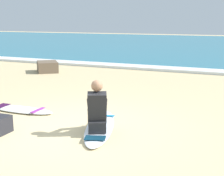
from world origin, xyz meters
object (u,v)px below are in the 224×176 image
(surfboard_spare_near, at_px, (21,109))
(shoreline_rock, at_px, (47,67))
(surfer_seated, at_px, (97,111))
(surfboard_main, at_px, (100,127))

(surfboard_spare_near, xyz_separation_m, shoreline_rock, (-2.72, 5.02, 0.17))
(shoreline_rock, bearing_deg, surfer_seated, -48.40)
(surfboard_main, xyz_separation_m, surfer_seated, (0.08, -0.27, 0.40))
(surfboard_main, distance_m, surfboard_spare_near, 2.27)
(shoreline_rock, bearing_deg, surfboard_main, -47.47)
(surfboard_main, relative_size, shoreline_rock, 2.27)
(surfboard_main, bearing_deg, shoreline_rock, 132.53)
(surfboard_main, height_order, shoreline_rock, shoreline_rock)
(surfboard_spare_near, distance_m, shoreline_rock, 5.71)
(surfer_seated, relative_size, shoreline_rock, 0.94)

